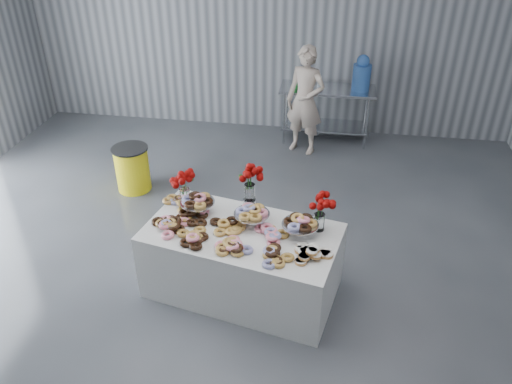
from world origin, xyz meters
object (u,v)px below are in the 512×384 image
display_table (242,261)px  trash_barrel (132,168)px  person (305,101)px  prep_table (326,105)px  water_jug (362,74)px

display_table → trash_barrel: (-1.86, 1.76, -0.06)m
trash_barrel → display_table: bearing=-43.4°
person → trash_barrel: bearing=-124.2°
display_table → person: size_ratio=1.14×
prep_table → person: 0.59m
water_jug → trash_barrel: size_ratio=0.87×
display_table → person: (0.37, 3.32, 0.46)m
display_table → trash_barrel: size_ratio=2.99×
water_jug → person: 0.98m
display_table → person: bearing=83.6°
prep_table → water_jug: (0.50, -0.00, 0.53)m
prep_table → trash_barrel: size_ratio=2.36×
display_table → trash_barrel: display_table is taller
display_table → water_jug: 4.02m
water_jug → person: bearing=-151.8°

